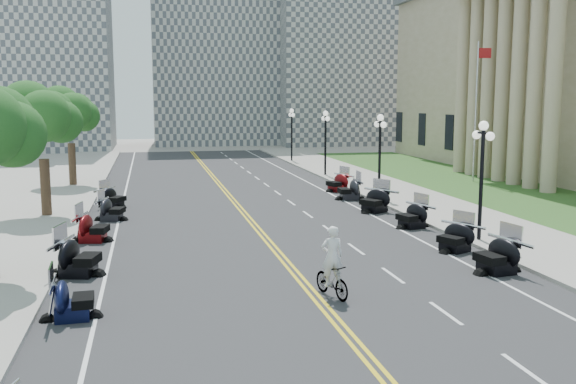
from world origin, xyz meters
TOP-DOWN VIEW (x-y plane):
  - ground at (0.00, 0.00)m, footprint 160.00×160.00m
  - road at (0.00, 10.00)m, footprint 16.00×90.00m
  - centerline_yellow_a at (-0.12, 10.00)m, footprint 0.12×90.00m
  - centerline_yellow_b at (0.12, 10.00)m, footprint 0.12×90.00m
  - edge_line_north at (6.40, 10.00)m, footprint 0.12×90.00m
  - edge_line_south at (-6.40, 10.00)m, footprint 0.12×90.00m
  - lane_dash_4 at (3.20, -8.00)m, footprint 0.12×2.00m
  - lane_dash_5 at (3.20, -4.00)m, footprint 0.12×2.00m
  - lane_dash_6 at (3.20, 0.00)m, footprint 0.12×2.00m
  - lane_dash_7 at (3.20, 4.00)m, footprint 0.12×2.00m
  - lane_dash_8 at (3.20, 8.00)m, footprint 0.12×2.00m
  - lane_dash_9 at (3.20, 12.00)m, footprint 0.12×2.00m
  - lane_dash_10 at (3.20, 16.00)m, footprint 0.12×2.00m
  - lane_dash_11 at (3.20, 20.00)m, footprint 0.12×2.00m
  - lane_dash_12 at (3.20, 24.00)m, footprint 0.12×2.00m
  - lane_dash_13 at (3.20, 28.00)m, footprint 0.12×2.00m
  - lane_dash_14 at (3.20, 32.00)m, footprint 0.12×2.00m
  - lane_dash_15 at (3.20, 36.00)m, footprint 0.12×2.00m
  - lane_dash_16 at (3.20, 40.00)m, footprint 0.12×2.00m
  - lane_dash_17 at (3.20, 44.00)m, footprint 0.12×2.00m
  - lane_dash_18 at (3.20, 48.00)m, footprint 0.12×2.00m
  - lane_dash_19 at (3.20, 52.00)m, footprint 0.12×2.00m
  - sidewalk_north at (10.50, 10.00)m, footprint 5.00×90.00m
  - sidewalk_south at (-10.50, 10.00)m, footprint 5.00×90.00m
  - lawn at (17.50, 18.00)m, footprint 9.00×60.00m
  - distant_block_a at (-18.00, 62.00)m, footprint 18.00×14.00m
  - distant_block_b at (4.00, 68.00)m, footprint 16.00×12.00m
  - distant_block_c at (22.00, 65.00)m, footprint 20.00×14.00m
  - street_lamp_2 at (8.60, 4.00)m, footprint 0.50×1.20m
  - street_lamp_3 at (8.60, 16.00)m, footprint 0.50×1.20m
  - street_lamp_4 at (8.60, 28.00)m, footprint 0.50×1.20m
  - street_lamp_5 at (8.60, 40.00)m, footprint 0.50×1.20m
  - flagpole at (18.00, 22.00)m, footprint 1.10×0.20m
  - tree_3 at (-10.00, 14.00)m, footprint 4.80×4.80m
  - tree_4 at (-10.00, 26.00)m, footprint 4.80×4.80m
  - motorcycle_n_5 at (6.81, -0.47)m, footprint 2.27×2.27m
  - motorcycle_n_6 at (6.90, 2.81)m, footprint 2.43×2.43m
  - motorcycle_n_7 at (7.11, 7.56)m, footprint 2.29×2.29m
  - motorcycle_n_8 at (6.85, 11.94)m, footprint 2.76×2.76m
  - motorcycle_n_9 at (6.86, 16.34)m, footprint 2.08×2.08m
  - motorcycle_n_10 at (7.16, 19.82)m, footprint 2.38×2.38m
  - motorcycle_s_5 at (-7.00, -2.24)m, footprint 1.87×1.87m
  - motorcycle_s_6 at (-7.29, 2.28)m, footprint 2.50×2.50m
  - motorcycle_s_7 at (-7.25, 7.69)m, footprint 2.26×2.26m
  - motorcycle_s_8 at (-6.72, 12.48)m, footprint 2.20×2.20m
  - motorcycle_s_9 at (-6.86, 16.34)m, footprint 2.49×2.49m
  - bicycle at (0.48, -1.87)m, footprint 0.98×1.83m
  - cyclist_rider at (0.48, -1.87)m, footprint 0.68×0.45m

SIDE VIEW (x-z plane):
  - ground at x=0.00m, z-range 0.00..0.00m
  - road at x=0.00m, z-range 0.00..0.01m
  - centerline_yellow_a at x=-0.12m, z-range 0.01..0.01m
  - centerline_yellow_b at x=0.12m, z-range 0.01..0.01m
  - edge_line_north at x=6.40m, z-range 0.01..0.01m
  - edge_line_south at x=-6.40m, z-range 0.01..0.01m
  - lane_dash_4 at x=3.20m, z-range 0.01..0.01m
  - lane_dash_5 at x=3.20m, z-range 0.01..0.01m
  - lane_dash_6 at x=3.20m, z-range 0.01..0.01m
  - lane_dash_7 at x=3.20m, z-range 0.01..0.01m
  - lane_dash_8 at x=3.20m, z-range 0.01..0.01m
  - lane_dash_9 at x=3.20m, z-range 0.01..0.01m
  - lane_dash_10 at x=3.20m, z-range 0.01..0.01m
  - lane_dash_11 at x=3.20m, z-range 0.01..0.01m
  - lane_dash_12 at x=3.20m, z-range 0.01..0.01m
  - lane_dash_13 at x=3.20m, z-range 0.01..0.01m
  - lane_dash_14 at x=3.20m, z-range 0.01..0.01m
  - lane_dash_15 at x=3.20m, z-range 0.01..0.01m
  - lane_dash_16 at x=3.20m, z-range 0.01..0.01m
  - lane_dash_17 at x=3.20m, z-range 0.01..0.01m
  - lane_dash_18 at x=3.20m, z-range 0.01..0.01m
  - lane_dash_19 at x=3.20m, z-range 0.01..0.01m
  - lawn at x=17.50m, z-range 0.00..0.10m
  - sidewalk_north at x=10.50m, z-range 0.00..0.15m
  - sidewalk_south at x=-10.50m, z-range 0.00..0.15m
  - bicycle at x=0.48m, z-range 0.00..1.06m
  - motorcycle_s_5 at x=-7.00m, z-range 0.00..1.25m
  - motorcycle_s_8 at x=-6.72m, z-range 0.00..1.26m
  - motorcycle_s_9 at x=-6.86m, z-range 0.00..1.26m
  - motorcycle_n_6 at x=6.90m, z-range 0.00..1.27m
  - motorcycle_n_7 at x=7.11m, z-range 0.00..1.30m
  - motorcycle_n_10 at x=7.16m, z-range 0.00..1.32m
  - motorcycle_s_7 at x=-7.25m, z-range 0.00..1.34m
  - motorcycle_n_9 at x=6.86m, z-range 0.00..1.38m
  - motorcycle_n_5 at x=6.81m, z-range 0.00..1.38m
  - motorcycle_n_8 at x=6.85m, z-range 0.00..1.41m
  - motorcycle_s_6 at x=-7.29m, z-range 0.00..1.44m
  - cyclist_rider at x=0.48m, z-range 1.06..2.92m
  - street_lamp_2 at x=8.60m, z-range 0.15..5.05m
  - street_lamp_3 at x=8.60m, z-range 0.15..5.05m
  - street_lamp_4 at x=8.60m, z-range 0.15..5.05m
  - street_lamp_5 at x=8.60m, z-range 0.15..5.05m
  - tree_3 at x=-10.00m, z-range 0.15..9.35m
  - tree_4 at x=-10.00m, z-range 0.15..9.35m
  - flagpole at x=18.00m, z-range 0.00..10.00m
  - distant_block_c at x=22.00m, z-range 0.00..22.00m
  - distant_block_a at x=-18.00m, z-range 0.00..26.00m
  - distant_block_b at x=4.00m, z-range 0.00..30.00m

